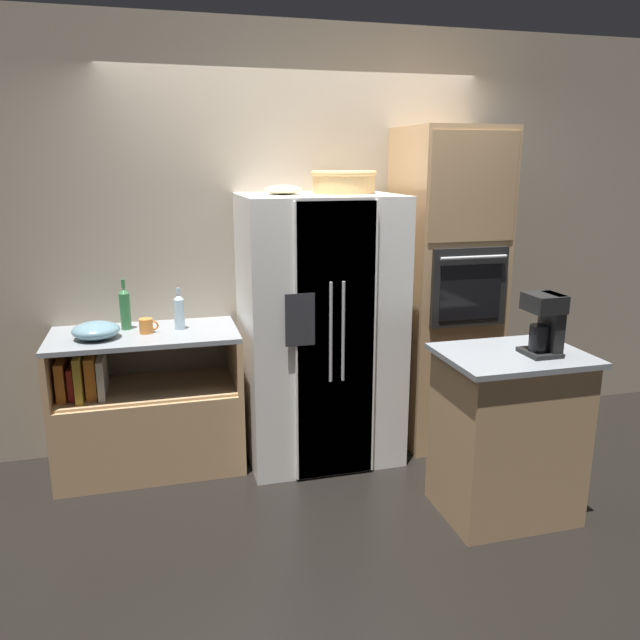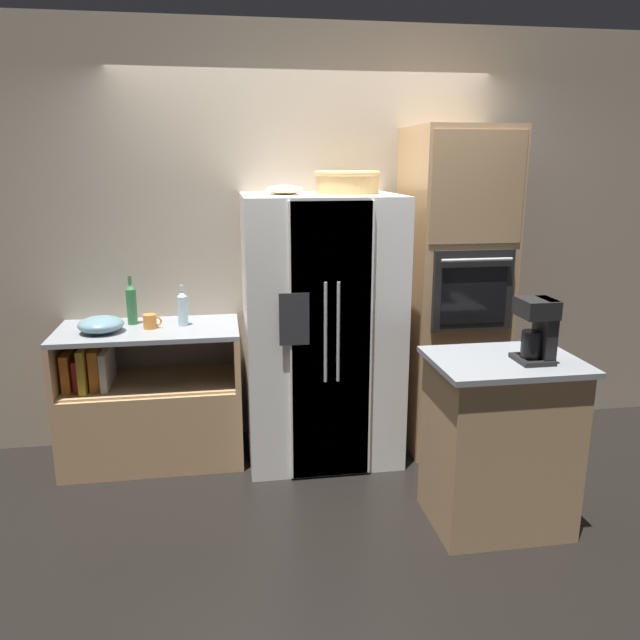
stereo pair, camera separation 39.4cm
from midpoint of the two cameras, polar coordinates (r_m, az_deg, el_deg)
The scene contains 13 objects.
ground_plane at distance 4.30m, azimuth -3.09°, elevation -12.30°, with size 20.00×20.00×0.00m, color black.
wall_back at distance 4.33m, azimuth -4.63°, elevation 7.31°, with size 12.00×0.06×2.80m.
counter_left at distance 4.23m, azimuth -18.14°, elevation -8.57°, with size 1.14×0.59×0.90m.
refrigerator at distance 4.05m, azimuth -2.81°, elevation -0.90°, with size 0.98×0.79×1.73m.
wall_oven at distance 4.32m, azimuth 8.79°, elevation 2.79°, with size 0.62×0.72×2.14m.
island_counter at distance 3.57m, azimuth 13.70°, elevation -10.13°, with size 0.76×0.58×0.94m.
wicker_basket at distance 4.03m, azimuth -0.68°, elevation 12.58°, with size 0.42×0.42×0.14m.
fruit_bowl at distance 3.91m, azimuth -6.36°, elevation 11.75°, with size 0.23×0.23×0.06m.
bottle_tall at distance 4.04m, azimuth -15.50°, elevation 0.74°, with size 0.06×0.06×0.27m.
bottle_short at distance 4.14m, azimuth -20.04°, elevation 1.00°, with size 0.06×0.06×0.32m.
mug at distance 4.03m, azimuth -18.31°, elevation -0.55°, with size 0.12×0.08×0.09m.
mixing_bowl at distance 4.01m, azimuth -22.50°, elevation -0.92°, with size 0.28×0.28×0.10m.
coffee_maker at distance 3.37m, azimuth 16.84°, elevation -0.19°, with size 0.17×0.19×0.33m.
Camera 1 is at (-0.97, -3.73, 1.93)m, focal length 35.00 mm.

